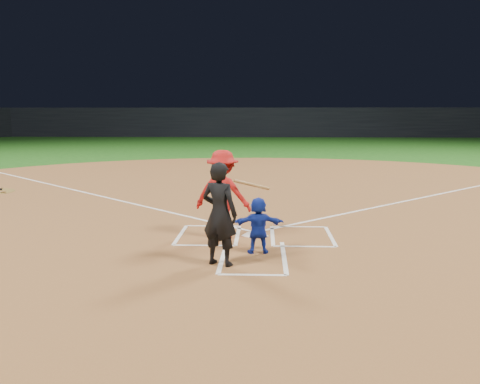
{
  "coord_description": "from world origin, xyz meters",
  "views": [
    {
      "loc": [
        0.17,
        -11.05,
        2.57
      ],
      "look_at": [
        -0.3,
        -0.4,
        1.0
      ],
      "focal_mm": 40.0,
      "sensor_mm": 36.0,
      "label": 1
    }
  ],
  "objects_px": {
    "umpire": "(220,214)",
    "batter_at_plate": "(223,194)",
    "home_plate": "(255,235)",
    "catcher": "(258,225)"
  },
  "relations": [
    {
      "from": "umpire",
      "to": "batter_at_plate",
      "type": "height_order",
      "value": "batter_at_plate"
    },
    {
      "from": "home_plate",
      "to": "umpire",
      "type": "xyz_separation_m",
      "value": [
        -0.56,
        -2.23,
        0.87
      ]
    },
    {
      "from": "catcher",
      "to": "umpire",
      "type": "bearing_deg",
      "value": 46.04
    },
    {
      "from": "umpire",
      "to": "batter_at_plate",
      "type": "bearing_deg",
      "value": -62.27
    },
    {
      "from": "umpire",
      "to": "batter_at_plate",
      "type": "xyz_separation_m",
      "value": [
        -0.1,
        1.98,
        0.03
      ]
    },
    {
      "from": "catcher",
      "to": "umpire",
      "type": "xyz_separation_m",
      "value": [
        -0.65,
        -0.82,
        0.36
      ]
    },
    {
      "from": "home_plate",
      "to": "umpire",
      "type": "bearing_deg",
      "value": 75.8
    },
    {
      "from": "umpire",
      "to": "catcher",
      "type": "bearing_deg",
      "value": -103.48
    },
    {
      "from": "home_plate",
      "to": "batter_at_plate",
      "type": "xyz_separation_m",
      "value": [
        -0.66,
        -0.25,
        0.9
      ]
    },
    {
      "from": "home_plate",
      "to": "batter_at_plate",
      "type": "relative_size",
      "value": 0.33
    }
  ]
}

